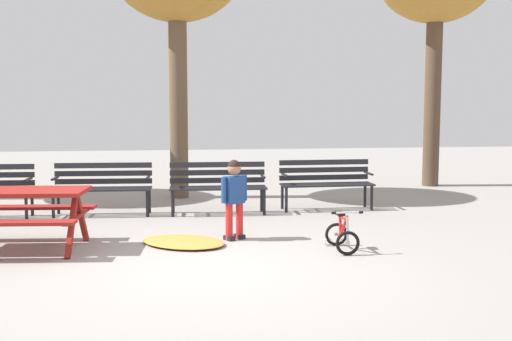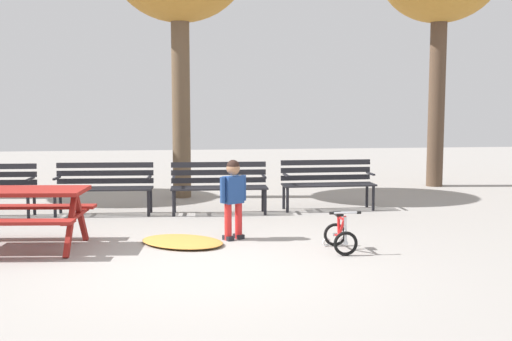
# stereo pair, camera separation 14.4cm
# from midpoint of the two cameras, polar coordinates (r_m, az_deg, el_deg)

# --- Properties ---
(ground) EXTENTS (36.00, 36.00, 0.00)m
(ground) POSITION_cam_midpoint_polar(r_m,az_deg,el_deg) (7.12, -4.37, -8.80)
(ground) COLOR gray
(picnic_table) EXTENTS (1.92, 1.51, 0.79)m
(picnic_table) POSITION_cam_midpoint_polar(r_m,az_deg,el_deg) (8.38, -20.91, -2.77)
(picnic_table) COLOR maroon
(picnic_table) RESTS_ON ground
(park_bench_left) EXTENTS (1.63, 0.55, 0.85)m
(park_bench_left) POSITION_cam_midpoint_polar(r_m,az_deg,el_deg) (10.61, -13.34, -1.19)
(park_bench_left) COLOR #232328
(park_bench_left) RESTS_ON ground
(park_bench_right) EXTENTS (1.61, 0.51, 0.85)m
(park_bench_right) POSITION_cam_midpoint_polar(r_m,az_deg,el_deg) (10.44, -3.01, -1.15)
(park_bench_right) COLOR #232328
(park_bench_right) RESTS_ON ground
(park_bench_far_right) EXTENTS (1.60, 0.47, 0.85)m
(park_bench_far_right) POSITION_cam_midpoint_polar(r_m,az_deg,el_deg) (10.90, 6.92, -0.87)
(park_bench_far_right) COLOR #232328
(park_bench_far_right) RESTS_ON ground
(child_standing) EXTENTS (0.37, 0.27, 1.08)m
(child_standing) POSITION_cam_midpoint_polar(r_m,az_deg,el_deg) (8.38, -1.61, -2.04)
(child_standing) COLOR red
(child_standing) RESTS_ON ground
(kids_bicycle) EXTENTS (0.39, 0.56, 0.54)m
(kids_bicycle) POSITION_cam_midpoint_polar(r_m,az_deg,el_deg) (7.90, 8.22, -5.85)
(kids_bicycle) COLOR black
(kids_bicycle) RESTS_ON ground
(leaf_pile) EXTENTS (1.40, 1.32, 0.07)m
(leaf_pile) POSITION_cam_midpoint_polar(r_m,az_deg,el_deg) (8.26, -6.26, -6.47)
(leaf_pile) COLOR #C68438
(leaf_pile) RESTS_ON ground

